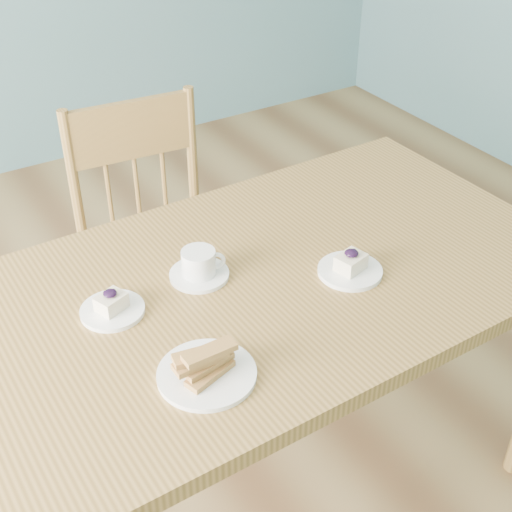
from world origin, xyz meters
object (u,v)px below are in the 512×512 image
Objects in this scene: dining_table at (269,300)px; biscotti_plate at (206,367)px; coffee_cup at (199,266)px; dining_chair at (156,250)px; cheesecake_plate_near at (350,267)px; cheesecake_plate_far at (112,307)px.

dining_table is 7.48× the size of biscotti_plate.
dining_table is 0.20m from coffee_cup.
dining_chair is (-0.02, 0.66, -0.23)m from dining_table.
coffee_cup is (-0.32, 0.18, 0.01)m from cheesecake_plate_near.
cheesecake_plate_near is 1.09× the size of coffee_cup.
cheesecake_plate_near is 0.77× the size of biscotti_plate.
dining_table is 9.65× the size of cheesecake_plate_near.
cheesecake_plate_far reaches higher than dining_table.
biscotti_plate reaches higher than coffee_cup.
biscotti_plate reaches higher than cheesecake_plate_near.
coffee_cup is at bearing 150.62° from dining_table.
cheesecake_plate_near reaches higher than dining_table.
biscotti_plate is at bearing -164.40° from cheesecake_plate_near.
dining_table is 10.43× the size of cheesecake_plate_far.
coffee_cup reaches higher than cheesecake_plate_far.
cheesecake_plate_far is 1.01× the size of coffee_cup.
dining_chair is 0.68m from coffee_cup.
biscotti_plate is at bearing -73.66° from cheesecake_plate_far.
coffee_cup is (-0.15, 0.08, 0.11)m from dining_table.
cheesecake_plate_near is 1.08× the size of cheesecake_plate_far.
dining_chair is 4.81× the size of biscotti_plate.
dining_chair is 6.75× the size of coffee_cup.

